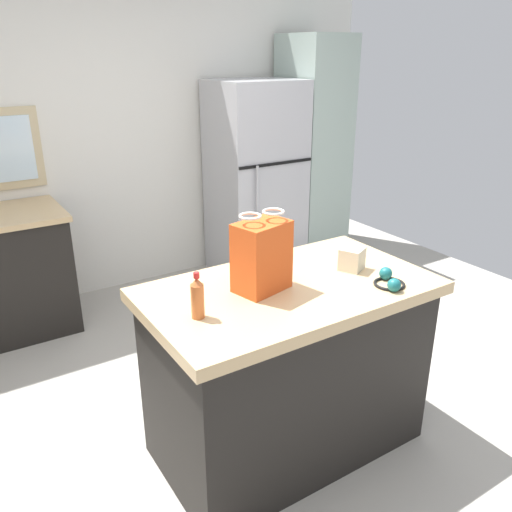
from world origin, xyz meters
name	(u,v)px	position (x,y,z in m)	size (l,w,h in m)	color
ground	(267,418)	(0.00, 0.00, 0.00)	(5.98, 5.98, 0.00)	#ADA89E
back_wall	(113,131)	(-0.01, 2.30, 1.36)	(4.98, 0.13, 2.72)	silver
kitchen_island	(288,368)	(-0.03, -0.22, 0.47)	(1.40, 0.80, 0.94)	black
refrigerator	(256,180)	(1.13, 1.90, 0.88)	(0.75, 0.69, 1.75)	#B7B7BC
tall_cabinet	(312,153)	(1.78, 1.90, 1.06)	(0.50, 0.61, 2.12)	#9EB2A8
shopping_bag	(262,256)	(-0.16, -0.18, 1.11)	(0.28, 0.22, 0.38)	#DB511E
small_box	(352,259)	(0.35, -0.23, 1.00)	(0.11, 0.11, 0.11)	beige
bottle	(197,298)	(-0.54, -0.27, 1.03)	(0.06, 0.06, 0.21)	#C66633
ear_defenders	(390,281)	(0.37, -0.48, 0.96)	(0.20, 0.20, 0.06)	black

